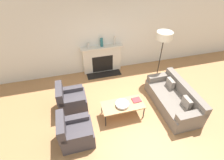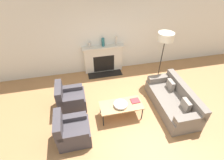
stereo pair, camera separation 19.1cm
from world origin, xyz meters
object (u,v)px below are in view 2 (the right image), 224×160
(coffee_table, at_px, (121,106))
(floor_lamp, at_px, (165,40))
(bowl, at_px, (121,104))
(book, at_px, (135,101))
(fireplace, at_px, (103,59))
(armchair_far, at_px, (70,99))
(mantel_vase_center_left, at_px, (103,42))
(armchair_near, at_px, (72,131))
(mantel_vase_center_right, at_px, (116,41))
(mantel_vase_left, at_px, (90,45))
(couch, at_px, (173,101))

(coffee_table, relative_size, floor_lamp, 0.65)
(bowl, distance_m, book, 0.47)
(fireplace, distance_m, armchair_far, 2.19)
(coffee_table, height_order, mantel_vase_center_left, mantel_vase_center_left)
(coffee_table, distance_m, book, 0.44)
(armchair_near, distance_m, floor_lamp, 3.88)
(armchair_near, xyz_separation_m, mantel_vase_center_right, (1.84, 2.92, 0.92))
(book, height_order, mantel_vase_center_right, mantel_vase_center_right)
(floor_lamp, xyz_separation_m, mantel_vase_left, (-2.31, 1.08, -0.44))
(armchair_far, xyz_separation_m, coffee_table, (1.40, -0.70, 0.09))
(armchair_far, height_order, bowl, armchair_far)
(armchair_far, bearing_deg, couch, -103.56)
(armchair_near, relative_size, coffee_table, 0.71)
(mantel_vase_left, bearing_deg, mantel_vase_center_left, 0.00)
(armchair_near, bearing_deg, mantel_vase_left, -16.50)
(couch, distance_m, book, 1.21)
(armchair_far, xyz_separation_m, mantel_vase_left, (0.86, 1.73, 0.85))
(bowl, bearing_deg, mantel_vase_center_right, 79.34)
(armchair_far, relative_size, bowl, 2.27)
(coffee_table, relative_size, mantel_vase_center_left, 3.93)
(book, relative_size, mantel_vase_center_right, 0.79)
(armchair_near, height_order, coffee_table, armchair_near)
(bowl, height_order, floor_lamp, floor_lamp)
(fireplace, relative_size, mantel_vase_center_left, 5.15)
(mantel_vase_left, bearing_deg, coffee_table, -77.51)
(armchair_near, bearing_deg, book, -73.40)
(armchair_far, height_order, floor_lamp, floor_lamp)
(fireplace, xyz_separation_m, couch, (1.68, -2.45, -0.24))
(armchair_near, bearing_deg, bowl, -71.53)
(floor_lamp, bearing_deg, armchair_far, -168.37)
(couch, height_order, armchair_near, armchair_near)
(fireplace, xyz_separation_m, mantel_vase_center_left, (0.01, 0.01, 0.70))
(fireplace, distance_m, couch, 2.98)
(coffee_table, relative_size, mantel_vase_left, 6.22)
(armchair_near, xyz_separation_m, mantel_vase_center_left, (1.36, 2.92, 0.91))
(mantel_vase_center_left, bearing_deg, couch, -55.81)
(book, xyz_separation_m, mantel_vase_left, (-0.97, 2.37, 0.71))
(mantel_vase_left, height_order, mantel_vase_center_left, mantel_vase_center_left)
(armchair_far, distance_m, floor_lamp, 3.49)
(bowl, relative_size, mantel_vase_left, 1.96)
(couch, relative_size, armchair_near, 2.29)
(armchair_far, distance_m, mantel_vase_center_right, 2.69)
(book, relative_size, floor_lamp, 0.14)
(fireplace, distance_m, armchair_near, 3.20)
(fireplace, distance_m, mantel_vase_center_left, 0.70)
(couch, distance_m, armchair_near, 3.06)
(armchair_near, bearing_deg, armchair_far, 0.00)
(mantel_vase_left, distance_m, mantel_vase_center_right, 0.98)
(armchair_near, xyz_separation_m, armchair_far, (0.00, 1.18, 0.00))
(couch, relative_size, bowl, 5.20)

